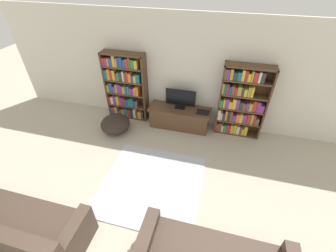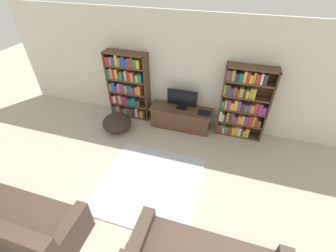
{
  "view_description": "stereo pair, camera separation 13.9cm",
  "coord_description": "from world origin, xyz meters",
  "px_view_note": "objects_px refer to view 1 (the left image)",
  "views": [
    {
      "loc": [
        0.93,
        -0.5,
        3.48
      ],
      "look_at": [
        0.02,
        2.97,
        0.7
      ],
      "focal_mm": 24.0,
      "sensor_mm": 36.0,
      "label": 1
    },
    {
      "loc": [
        1.07,
        -0.46,
        3.48
      ],
      "look_at": [
        0.02,
        2.97,
        0.7
      ],
      "focal_mm": 24.0,
      "sensor_mm": 36.0,
      "label": 2
    }
  ],
  "objects_px": {
    "tv_stand": "(179,117)",
    "television": "(181,99)",
    "bookshelf_left": "(125,87)",
    "bookshelf_right": "(241,102)",
    "couch_left_sectional": "(17,229)",
    "laptop": "(203,112)",
    "beanbag_ottoman": "(115,124)"
  },
  "relations": [
    {
      "from": "bookshelf_left",
      "to": "tv_stand",
      "type": "xyz_separation_m",
      "value": [
        1.41,
        -0.13,
        -0.58
      ]
    },
    {
      "from": "bookshelf_right",
      "to": "couch_left_sectional",
      "type": "relative_size",
      "value": 0.84
    },
    {
      "from": "bookshelf_right",
      "to": "television",
      "type": "height_order",
      "value": "bookshelf_right"
    },
    {
      "from": "television",
      "to": "laptop",
      "type": "relative_size",
      "value": 2.37
    },
    {
      "from": "tv_stand",
      "to": "laptop",
      "type": "bearing_deg",
      "value": -3.21
    },
    {
      "from": "bookshelf_right",
      "to": "couch_left_sectional",
      "type": "bearing_deg",
      "value": -131.04
    },
    {
      "from": "tv_stand",
      "to": "television",
      "type": "relative_size",
      "value": 2.1
    },
    {
      "from": "tv_stand",
      "to": "television",
      "type": "height_order",
      "value": "television"
    },
    {
      "from": "laptop",
      "to": "couch_left_sectional",
      "type": "height_order",
      "value": "couch_left_sectional"
    },
    {
      "from": "laptop",
      "to": "beanbag_ottoman",
      "type": "relative_size",
      "value": 0.43
    },
    {
      "from": "tv_stand",
      "to": "television",
      "type": "xyz_separation_m",
      "value": [
        0.0,
        0.05,
        0.51
      ]
    },
    {
      "from": "bookshelf_left",
      "to": "tv_stand",
      "type": "relative_size",
      "value": 1.14
    },
    {
      "from": "bookshelf_left",
      "to": "laptop",
      "type": "xyz_separation_m",
      "value": [
        1.97,
        -0.16,
        -0.31
      ]
    },
    {
      "from": "tv_stand",
      "to": "couch_left_sectional",
      "type": "xyz_separation_m",
      "value": [
        -1.69,
        -3.36,
        0.02
      ]
    },
    {
      "from": "bookshelf_left",
      "to": "beanbag_ottoman",
      "type": "distance_m",
      "value": 0.95
    },
    {
      "from": "beanbag_ottoman",
      "to": "bookshelf_right",
      "type": "bearing_deg",
      "value": 14.35
    },
    {
      "from": "television",
      "to": "bookshelf_right",
      "type": "bearing_deg",
      "value": 3.45
    },
    {
      "from": "tv_stand",
      "to": "laptop",
      "type": "height_order",
      "value": "laptop"
    },
    {
      "from": "bookshelf_left",
      "to": "bookshelf_right",
      "type": "height_order",
      "value": "same"
    },
    {
      "from": "bookshelf_left",
      "to": "television",
      "type": "height_order",
      "value": "bookshelf_left"
    },
    {
      "from": "tv_stand",
      "to": "television",
      "type": "bearing_deg",
      "value": 90.0
    },
    {
      "from": "tv_stand",
      "to": "couch_left_sectional",
      "type": "relative_size",
      "value": 0.73
    },
    {
      "from": "bookshelf_left",
      "to": "beanbag_ottoman",
      "type": "relative_size",
      "value": 2.47
    },
    {
      "from": "bookshelf_left",
      "to": "bookshelf_right",
      "type": "xyz_separation_m",
      "value": [
        2.76,
        0.0,
        -0.01
      ]
    },
    {
      "from": "couch_left_sectional",
      "to": "laptop",
      "type": "bearing_deg",
      "value": 56.02
    },
    {
      "from": "bookshelf_left",
      "to": "couch_left_sectional",
      "type": "bearing_deg",
      "value": -94.49
    },
    {
      "from": "laptop",
      "to": "tv_stand",
      "type": "bearing_deg",
      "value": 176.79
    },
    {
      "from": "laptop",
      "to": "couch_left_sectional",
      "type": "distance_m",
      "value": 4.03
    },
    {
      "from": "tv_stand",
      "to": "beanbag_ottoman",
      "type": "bearing_deg",
      "value": -157.87
    },
    {
      "from": "tv_stand",
      "to": "bookshelf_right",
      "type": "bearing_deg",
      "value": 5.39
    },
    {
      "from": "tv_stand",
      "to": "laptop",
      "type": "relative_size",
      "value": 4.97
    },
    {
      "from": "tv_stand",
      "to": "beanbag_ottoman",
      "type": "height_order",
      "value": "tv_stand"
    }
  ]
}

